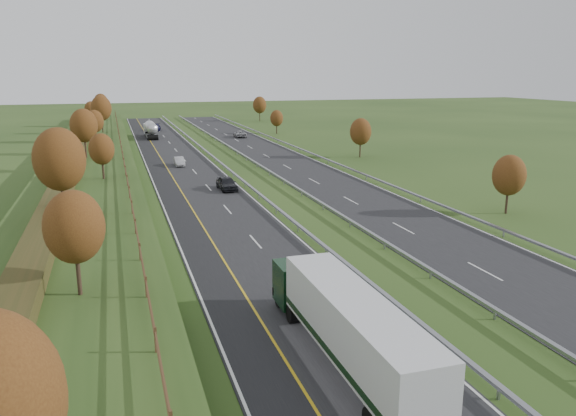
{
  "coord_description": "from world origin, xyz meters",
  "views": [
    {
      "loc": [
        -9.68,
        -21.21,
        14.0
      ],
      "look_at": [
        4.83,
        25.2,
        2.2
      ],
      "focal_mm": 35.0,
      "sensor_mm": 36.0,
      "label": 1
    }
  ],
  "objects_px": {
    "box_lorry": "(345,324)",
    "car_oncoming": "(240,134)",
    "road_tanker": "(151,129)",
    "car_dark_near": "(227,183)",
    "car_silver_mid": "(179,161)",
    "car_small_far": "(156,127)"
  },
  "relations": [
    {
      "from": "box_lorry",
      "to": "car_dark_near",
      "type": "distance_m",
      "value": 43.54
    },
    {
      "from": "car_small_far",
      "to": "car_dark_near",
      "type": "bearing_deg",
      "value": -80.77
    },
    {
      "from": "car_silver_mid",
      "to": "car_small_far",
      "type": "bearing_deg",
      "value": 89.1
    },
    {
      "from": "box_lorry",
      "to": "car_small_far",
      "type": "height_order",
      "value": "box_lorry"
    },
    {
      "from": "car_small_far",
      "to": "car_oncoming",
      "type": "height_order",
      "value": "car_small_far"
    },
    {
      "from": "road_tanker",
      "to": "car_oncoming",
      "type": "height_order",
      "value": "road_tanker"
    },
    {
      "from": "car_silver_mid",
      "to": "car_oncoming",
      "type": "relative_size",
      "value": 0.78
    },
    {
      "from": "car_oncoming",
      "to": "car_silver_mid",
      "type": "bearing_deg",
      "value": 67.0
    },
    {
      "from": "box_lorry",
      "to": "road_tanker",
      "type": "distance_m",
      "value": 103.87
    },
    {
      "from": "car_silver_mid",
      "to": "road_tanker",
      "type": "bearing_deg",
      "value": 91.9
    },
    {
      "from": "car_silver_mid",
      "to": "car_oncoming",
      "type": "height_order",
      "value": "car_oncoming"
    },
    {
      "from": "road_tanker",
      "to": "car_small_far",
      "type": "distance_m",
      "value": 15.17
    },
    {
      "from": "road_tanker",
      "to": "car_dark_near",
      "type": "xyz_separation_m",
      "value": [
        4.78,
        -60.44,
        -1.01
      ]
    },
    {
      "from": "box_lorry",
      "to": "car_oncoming",
      "type": "bearing_deg",
      "value": 80.3
    },
    {
      "from": "car_dark_near",
      "to": "car_silver_mid",
      "type": "relative_size",
      "value": 1.18
    },
    {
      "from": "box_lorry",
      "to": "road_tanker",
      "type": "xyz_separation_m",
      "value": [
        -1.88,
        103.86,
        -0.47
      ]
    },
    {
      "from": "car_dark_near",
      "to": "car_oncoming",
      "type": "bearing_deg",
      "value": 73.06
    },
    {
      "from": "car_small_far",
      "to": "car_oncoming",
      "type": "xyz_separation_m",
      "value": [
        16.54,
        -20.19,
        -0.06
      ]
    },
    {
      "from": "car_oncoming",
      "to": "car_dark_near",
      "type": "bearing_deg",
      "value": 79.07
    },
    {
      "from": "road_tanker",
      "to": "car_oncoming",
      "type": "relative_size",
      "value": 2.17
    },
    {
      "from": "car_dark_near",
      "to": "car_oncoming",
      "type": "xyz_separation_m",
      "value": [
        13.96,
        55.23,
        -0.1
      ]
    },
    {
      "from": "road_tanker",
      "to": "car_oncoming",
      "type": "bearing_deg",
      "value": -15.55
    }
  ]
}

